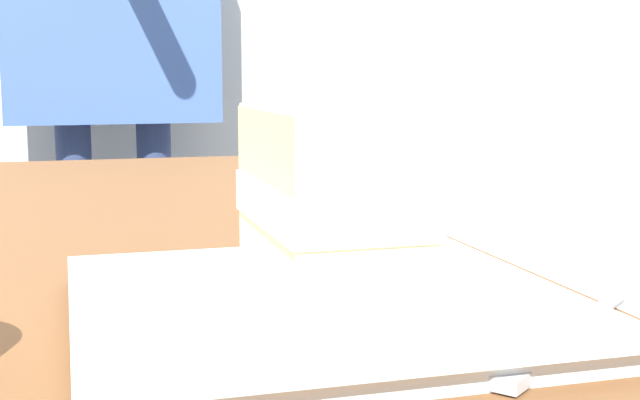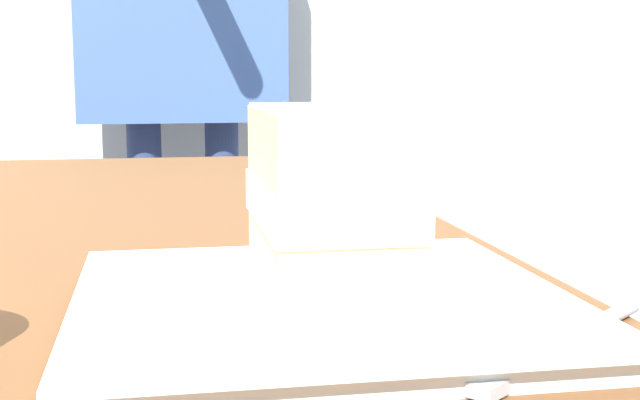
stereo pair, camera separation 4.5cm
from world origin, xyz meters
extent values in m
cube|color=white|center=(0.16, 0.25, 0.72)|extent=(0.24, 0.24, 0.01)
cube|color=white|center=(0.16, 0.25, 0.73)|extent=(0.25, 0.25, 0.00)
cube|color=beige|center=(0.16, 0.26, 0.75)|extent=(0.13, 0.07, 0.04)
cube|color=white|center=(0.16, 0.26, 0.78)|extent=(0.13, 0.07, 0.02)
sphere|color=#B21923|center=(0.20, 0.29, 0.78)|extent=(0.02, 0.02, 0.02)
sphere|color=#B21923|center=(0.18, 0.23, 0.78)|extent=(0.01, 0.01, 0.01)
sphere|color=#B21923|center=(0.17, 0.29, 0.79)|extent=(0.01, 0.01, 0.01)
cube|color=beige|center=(0.16, 0.26, 0.81)|extent=(0.13, 0.07, 0.04)
cube|color=white|center=(0.16, 0.26, 0.83)|extent=(0.13, 0.07, 0.00)
cylinder|color=silver|center=(0.22, 0.37, 0.72)|extent=(0.09, 0.12, 0.01)
cube|color=silver|center=(0.27, 0.30, 0.72)|extent=(0.04, 0.04, 0.01)
cylinder|color=navy|center=(-1.20, 0.14, 0.38)|extent=(0.07, 0.07, 0.75)
cylinder|color=navy|center=(-1.20, 0.30, 0.38)|extent=(0.07, 0.07, 0.75)
camera|label=1|loc=(0.59, 0.13, 0.85)|focal=49.27mm
camera|label=2|loc=(0.60, 0.17, 0.85)|focal=49.27mm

